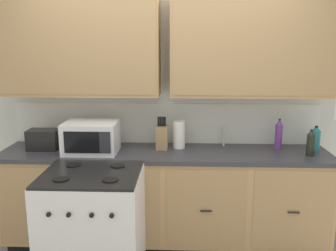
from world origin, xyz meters
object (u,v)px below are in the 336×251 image
object	(u,v)px
bottle_teal	(316,139)
bottle_violet	(279,134)
bottle_dark	(311,143)
stove_range	(93,229)
toaster	(43,140)
knife_block	(162,137)
microwave	(91,137)
paper_towel_roll	(179,135)

from	to	relation	value
bottle_teal	bottle_violet	bearing A→B (deg)	174.13
bottle_dark	bottle_teal	world-z (taller)	bottle_dark
stove_range	toaster	xyz separation A→B (m)	(-0.60, 0.64, 0.56)
knife_block	bottle_violet	world-z (taller)	knife_block
knife_block	bottle_violet	size ratio (longest dim) A/B	1.06
microwave	bottle_violet	xyz separation A→B (m)	(1.73, 0.17, 0.00)
toaster	bottle_teal	xyz separation A→B (m)	(2.54, 0.07, 0.02)
stove_range	bottle_teal	bearing A→B (deg)	20.13
microwave	paper_towel_roll	bearing A→B (deg)	12.47
stove_range	microwave	world-z (taller)	microwave
stove_range	bottle_violet	xyz separation A→B (m)	(1.60, 0.74, 0.61)
microwave	knife_block	distance (m)	0.65
toaster	stove_range	bearing A→B (deg)	-46.92
stove_range	bottle_teal	xyz separation A→B (m)	(1.93, 0.71, 0.58)
bottle_dark	knife_block	bearing A→B (deg)	172.68
knife_block	paper_towel_roll	distance (m)	0.17
knife_block	bottle_teal	distance (m)	1.43
bottle_dark	bottle_teal	bearing A→B (deg)	59.37
knife_block	bottle_violet	xyz separation A→B (m)	(1.10, 0.03, 0.03)
knife_block	paper_towel_roll	bearing A→B (deg)	12.71
stove_range	microwave	distance (m)	0.84
toaster	knife_block	world-z (taller)	knife_block
bottle_dark	bottle_teal	size ratio (longest dim) A/B	1.02
paper_towel_roll	bottle_teal	xyz separation A→B (m)	(1.27, -0.04, -0.02)
stove_range	paper_towel_roll	size ratio (longest dim) A/B	3.65
microwave	toaster	size ratio (longest dim) A/B	1.71
stove_range	knife_block	size ratio (longest dim) A/B	3.06
microwave	toaster	world-z (taller)	microwave
paper_towel_roll	knife_block	bearing A→B (deg)	-167.29
microwave	bottle_violet	distance (m)	1.74
paper_towel_roll	bottle_violet	world-z (taller)	bottle_violet
microwave	bottle_dark	bearing A→B (deg)	-0.89
microwave	bottle_violet	size ratio (longest dim) A/B	1.65
microwave	bottle_teal	bearing A→B (deg)	3.79
stove_range	paper_towel_roll	bearing A→B (deg)	48.25
microwave	bottle_violet	bearing A→B (deg)	5.63
microwave	bottle_teal	distance (m)	2.07
microwave	paper_towel_roll	world-z (taller)	microwave
paper_towel_roll	bottle_dark	distance (m)	1.19
microwave	knife_block	world-z (taller)	knife_block
microwave	knife_block	bearing A→B (deg)	12.41
microwave	toaster	xyz separation A→B (m)	(-0.47, 0.07, -0.04)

